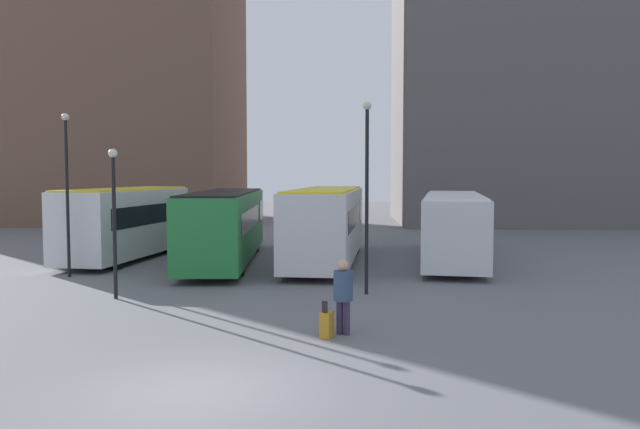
{
  "coord_description": "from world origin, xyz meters",
  "views": [
    {
      "loc": [
        2.64,
        -10.95,
        3.95
      ],
      "look_at": [
        1.69,
        12.04,
        2.47
      ],
      "focal_mm": 35.0,
      "sensor_mm": 36.0,
      "label": 1
    }
  ],
  "objects_px": {
    "bus_0": "(127,221)",
    "bus_1": "(226,224)",
    "lamp_post_0": "(367,183)",
    "suitcase": "(327,324)",
    "traveler": "(343,290)",
    "bus_2": "(327,222)",
    "lamp_post_1": "(67,182)",
    "bus_3": "(454,225)",
    "lamp_post_2": "(114,209)"
  },
  "relations": [
    {
      "from": "bus_2",
      "to": "lamp_post_2",
      "type": "relative_size",
      "value": 2.46
    },
    {
      "from": "bus_0",
      "to": "bus_3",
      "type": "bearing_deg",
      "value": -82.96
    },
    {
      "from": "bus_1",
      "to": "bus_2",
      "type": "bearing_deg",
      "value": -92.67
    },
    {
      "from": "bus_3",
      "to": "lamp_post_0",
      "type": "distance_m",
      "value": 9.38
    },
    {
      "from": "bus_0",
      "to": "lamp_post_0",
      "type": "xyz_separation_m",
      "value": [
        10.87,
        -8.1,
        1.88
      ]
    },
    {
      "from": "traveler",
      "to": "lamp_post_1",
      "type": "distance_m",
      "value": 13.62
    },
    {
      "from": "suitcase",
      "to": "lamp_post_1",
      "type": "xyz_separation_m",
      "value": [
        -10.19,
        8.52,
        3.32
      ]
    },
    {
      "from": "bus_0",
      "to": "bus_2",
      "type": "height_order",
      "value": "bus_2"
    },
    {
      "from": "lamp_post_1",
      "to": "traveler",
      "type": "bearing_deg",
      "value": -37.74
    },
    {
      "from": "bus_2",
      "to": "bus_3",
      "type": "distance_m",
      "value": 5.82
    },
    {
      "from": "bus_2",
      "to": "suitcase",
      "type": "bearing_deg",
      "value": -173.97
    },
    {
      "from": "bus_1",
      "to": "bus_2",
      "type": "height_order",
      "value": "bus_2"
    },
    {
      "from": "lamp_post_0",
      "to": "bus_2",
      "type": "bearing_deg",
      "value": 101.77
    },
    {
      "from": "bus_0",
      "to": "bus_1",
      "type": "relative_size",
      "value": 0.76
    },
    {
      "from": "bus_0",
      "to": "bus_1",
      "type": "xyz_separation_m",
      "value": [
        4.79,
        -0.82,
        -0.04
      ]
    },
    {
      "from": "bus_3",
      "to": "lamp_post_1",
      "type": "relative_size",
      "value": 1.93
    },
    {
      "from": "bus_2",
      "to": "bus_3",
      "type": "xyz_separation_m",
      "value": [
        5.77,
        0.78,
        -0.14
      ]
    },
    {
      "from": "traveler",
      "to": "lamp_post_0",
      "type": "bearing_deg",
      "value": 13.14
    },
    {
      "from": "bus_1",
      "to": "traveler",
      "type": "height_order",
      "value": "bus_1"
    },
    {
      "from": "suitcase",
      "to": "lamp_post_0",
      "type": "height_order",
      "value": "lamp_post_0"
    },
    {
      "from": "bus_0",
      "to": "lamp_post_0",
      "type": "height_order",
      "value": "lamp_post_0"
    },
    {
      "from": "bus_0",
      "to": "bus_1",
      "type": "distance_m",
      "value": 4.86
    },
    {
      "from": "bus_3",
      "to": "lamp_post_1",
      "type": "bearing_deg",
      "value": 117.08
    },
    {
      "from": "bus_0",
      "to": "bus_2",
      "type": "bearing_deg",
      "value": -87.65
    },
    {
      "from": "bus_1",
      "to": "lamp_post_2",
      "type": "relative_size",
      "value": 2.63
    },
    {
      "from": "traveler",
      "to": "lamp_post_1",
      "type": "bearing_deg",
      "value": 73.5
    },
    {
      "from": "bus_0",
      "to": "traveler",
      "type": "distance_m",
      "value": 16.76
    },
    {
      "from": "bus_2",
      "to": "lamp_post_0",
      "type": "relative_size",
      "value": 1.85
    },
    {
      "from": "lamp_post_0",
      "to": "traveler",
      "type": "bearing_deg",
      "value": -98.1
    },
    {
      "from": "bus_1",
      "to": "lamp_post_1",
      "type": "relative_size",
      "value": 1.99
    },
    {
      "from": "bus_3",
      "to": "traveler",
      "type": "distance_m",
      "value": 14.28
    },
    {
      "from": "bus_1",
      "to": "lamp_post_1",
      "type": "height_order",
      "value": "lamp_post_1"
    },
    {
      "from": "lamp_post_2",
      "to": "traveler",
      "type": "bearing_deg",
      "value": -29.72
    },
    {
      "from": "bus_1",
      "to": "bus_3",
      "type": "distance_m",
      "value": 10.35
    },
    {
      "from": "bus_2",
      "to": "bus_0",
      "type": "bearing_deg",
      "value": 89.74
    },
    {
      "from": "lamp_post_0",
      "to": "suitcase",
      "type": "bearing_deg",
      "value": -101.59
    },
    {
      "from": "suitcase",
      "to": "lamp_post_1",
      "type": "bearing_deg",
      "value": 71.33
    },
    {
      "from": "bus_0",
      "to": "lamp_post_1",
      "type": "bearing_deg",
      "value": -178.16
    },
    {
      "from": "bus_3",
      "to": "lamp_post_1",
      "type": "height_order",
      "value": "lamp_post_1"
    },
    {
      "from": "bus_3",
      "to": "lamp_post_0",
      "type": "relative_size",
      "value": 1.92
    },
    {
      "from": "bus_0",
      "to": "suitcase",
      "type": "relative_size",
      "value": 10.21
    },
    {
      "from": "bus_1",
      "to": "bus_2",
      "type": "distance_m",
      "value": 4.55
    },
    {
      "from": "lamp_post_1",
      "to": "lamp_post_0",
      "type": "bearing_deg",
      "value": -14.59
    },
    {
      "from": "traveler",
      "to": "bus_3",
      "type": "bearing_deg",
      "value": 0.79
    },
    {
      "from": "bus_2",
      "to": "bus_1",
      "type": "bearing_deg",
      "value": 95.25
    },
    {
      "from": "bus_0",
      "to": "suitcase",
      "type": "height_order",
      "value": "bus_0"
    },
    {
      "from": "traveler",
      "to": "lamp_post_1",
      "type": "relative_size",
      "value": 0.3
    },
    {
      "from": "traveler",
      "to": "bus_0",
      "type": "bearing_deg",
      "value": 58.44
    },
    {
      "from": "bus_3",
      "to": "lamp_post_0",
      "type": "height_order",
      "value": "lamp_post_0"
    },
    {
      "from": "lamp_post_1",
      "to": "bus_2",
      "type": "bearing_deg",
      "value": 24.18
    }
  ]
}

